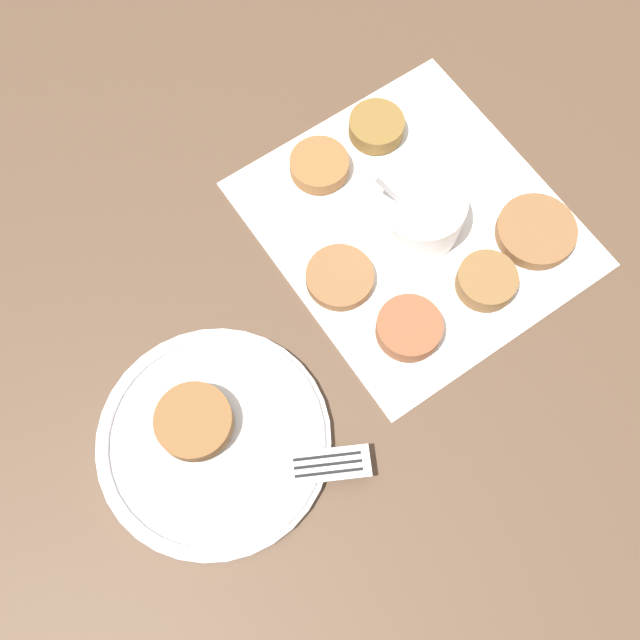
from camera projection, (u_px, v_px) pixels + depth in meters
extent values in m
plane|color=#4C3828|center=(412.00, 243.00, 0.76)|extent=(4.00, 4.00, 0.00)
cube|color=white|center=(414.00, 223.00, 0.76)|extent=(0.35, 0.33, 0.00)
cylinder|color=silver|center=(420.00, 212.00, 0.74)|extent=(0.09, 0.09, 0.05)
cylinder|color=orange|center=(419.00, 216.00, 0.75)|extent=(0.07, 0.07, 0.03)
cone|color=silver|center=(392.00, 177.00, 0.73)|extent=(0.02, 0.02, 0.02)
cylinder|color=silver|center=(399.00, 198.00, 0.71)|extent=(0.04, 0.04, 0.08)
cylinder|color=brown|center=(376.00, 127.00, 0.79)|extent=(0.06, 0.06, 0.02)
cylinder|color=brown|center=(536.00, 231.00, 0.75)|extent=(0.08, 0.08, 0.01)
cylinder|color=brown|center=(340.00, 277.00, 0.73)|extent=(0.07, 0.07, 0.01)
cylinder|color=brown|center=(409.00, 328.00, 0.71)|extent=(0.06, 0.06, 0.02)
cylinder|color=brown|center=(319.00, 165.00, 0.78)|extent=(0.06, 0.06, 0.02)
cylinder|color=brown|center=(486.00, 281.00, 0.73)|extent=(0.06, 0.06, 0.02)
cylinder|color=silver|center=(214.00, 441.00, 0.68)|extent=(0.21, 0.21, 0.01)
torus|color=silver|center=(213.00, 439.00, 0.67)|extent=(0.20, 0.20, 0.01)
cylinder|color=brown|center=(192.00, 420.00, 0.66)|extent=(0.07, 0.07, 0.02)
cube|color=silver|center=(215.00, 478.00, 0.65)|extent=(0.08, 0.11, 0.00)
cube|color=silver|center=(328.00, 465.00, 0.66)|extent=(0.07, 0.08, 0.00)
cube|color=black|center=(329.00, 473.00, 0.65)|extent=(0.04, 0.05, 0.00)
cube|color=black|center=(328.00, 464.00, 0.66)|extent=(0.04, 0.05, 0.00)
cube|color=black|center=(327.00, 456.00, 0.66)|extent=(0.04, 0.05, 0.00)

